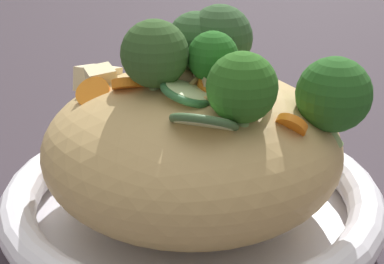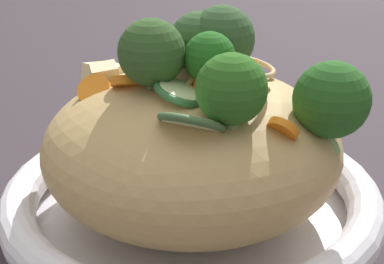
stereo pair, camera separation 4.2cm
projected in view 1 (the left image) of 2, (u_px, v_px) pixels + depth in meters
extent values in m
plane|color=#352C34|center=(192.00, 232.00, 0.46)|extent=(3.00, 3.00, 0.00)
cylinder|color=white|center=(192.00, 221.00, 0.45)|extent=(0.28, 0.28, 0.02)
torus|color=white|center=(192.00, 193.00, 0.44)|extent=(0.30, 0.30, 0.03)
ellipsoid|color=tan|center=(192.00, 145.00, 0.42)|extent=(0.22, 0.22, 0.11)
torus|color=tan|center=(167.00, 78.00, 0.40)|extent=(0.07, 0.08, 0.03)
torus|color=tan|center=(235.00, 95.00, 0.38)|extent=(0.07, 0.06, 0.03)
torus|color=tan|center=(229.00, 63.00, 0.44)|extent=(0.08, 0.08, 0.02)
cone|color=#98B975|center=(241.00, 121.00, 0.35)|extent=(0.02, 0.03, 0.01)
sphere|color=#295F1D|center=(242.00, 87.00, 0.35)|extent=(0.05, 0.05, 0.05)
cone|color=#98AD75|center=(212.00, 87.00, 0.39)|extent=(0.02, 0.02, 0.02)
sphere|color=#205C1C|center=(213.00, 57.00, 0.38)|extent=(0.04, 0.04, 0.04)
cone|color=#8EAD69|center=(330.00, 132.00, 0.39)|extent=(0.02, 0.02, 0.02)
sphere|color=#25581F|center=(334.00, 95.00, 0.38)|extent=(0.06, 0.06, 0.05)
cone|color=#99AB72|center=(196.00, 71.00, 0.42)|extent=(0.03, 0.02, 0.02)
sphere|color=#2F522B|center=(196.00, 41.00, 0.41)|extent=(0.06, 0.06, 0.04)
cone|color=#93AE6C|center=(156.00, 91.00, 0.39)|extent=(0.03, 0.03, 0.02)
sphere|color=#2F5024|center=(155.00, 54.00, 0.38)|extent=(0.06, 0.06, 0.05)
cone|color=#98AC6B|center=(219.00, 74.00, 0.42)|extent=(0.03, 0.03, 0.02)
sphere|color=#2F4F2B|center=(220.00, 38.00, 0.41)|extent=(0.07, 0.07, 0.05)
cylinder|color=orange|center=(167.00, 65.00, 0.43)|extent=(0.04, 0.04, 0.02)
cylinder|color=orange|center=(291.00, 125.00, 0.36)|extent=(0.03, 0.03, 0.02)
cylinder|color=orange|center=(237.00, 67.00, 0.44)|extent=(0.04, 0.04, 0.02)
cylinder|color=orange|center=(213.00, 84.00, 0.38)|extent=(0.03, 0.03, 0.02)
cylinder|color=orange|center=(93.00, 92.00, 0.40)|extent=(0.03, 0.03, 0.02)
cylinder|color=orange|center=(130.00, 84.00, 0.39)|extent=(0.03, 0.03, 0.02)
cylinder|color=beige|center=(187.00, 93.00, 0.37)|extent=(0.03, 0.03, 0.01)
torus|color=#2C6033|center=(187.00, 93.00, 0.37)|extent=(0.04, 0.04, 0.02)
cylinder|color=beige|center=(202.00, 123.00, 0.35)|extent=(0.05, 0.05, 0.02)
torus|color=#395B34|center=(202.00, 123.00, 0.35)|extent=(0.06, 0.05, 0.03)
cylinder|color=beige|center=(208.00, 70.00, 0.50)|extent=(0.04, 0.05, 0.03)
torus|color=#306732|center=(208.00, 70.00, 0.50)|extent=(0.05, 0.06, 0.04)
cube|color=beige|center=(98.00, 79.00, 0.45)|extent=(0.04, 0.04, 0.02)
cube|color=beige|center=(101.00, 80.00, 0.42)|extent=(0.03, 0.03, 0.02)
cube|color=beige|center=(215.00, 77.00, 0.39)|extent=(0.03, 0.03, 0.02)
cube|color=beige|center=(222.00, 61.00, 0.44)|extent=(0.03, 0.02, 0.02)
cylinder|color=tan|center=(189.00, 94.00, 0.75)|extent=(0.22, 0.02, 0.01)
cylinder|color=tan|center=(189.00, 96.00, 0.75)|extent=(0.22, 0.02, 0.01)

